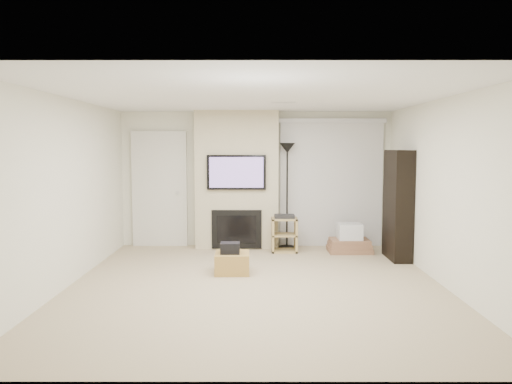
{
  "coord_description": "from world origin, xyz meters",
  "views": [
    {
      "loc": [
        0.01,
        -6.55,
        1.86
      ],
      "look_at": [
        0.0,
        1.2,
        1.15
      ],
      "focal_mm": 35.0,
      "sensor_mm": 36.0,
      "label": 1
    }
  ],
  "objects_px": {
    "av_stand": "(284,232)",
    "box_stack": "(349,241)",
    "floor_lamp": "(287,166)",
    "bookshelf": "(398,205)",
    "ottoman": "(232,263)"
  },
  "relations": [
    {
      "from": "ottoman",
      "to": "box_stack",
      "type": "bearing_deg",
      "value": 36.41
    },
    {
      "from": "box_stack",
      "to": "bookshelf",
      "type": "bearing_deg",
      "value": -37.94
    },
    {
      "from": "floor_lamp",
      "to": "av_stand",
      "type": "bearing_deg",
      "value": -101.12
    },
    {
      "from": "floor_lamp",
      "to": "bookshelf",
      "type": "height_order",
      "value": "floor_lamp"
    },
    {
      "from": "floor_lamp",
      "to": "bookshelf",
      "type": "relative_size",
      "value": 1.07
    },
    {
      "from": "box_stack",
      "to": "bookshelf",
      "type": "height_order",
      "value": "bookshelf"
    },
    {
      "from": "ottoman",
      "to": "box_stack",
      "type": "xyz_separation_m",
      "value": [
        2.0,
        1.48,
        0.04
      ]
    },
    {
      "from": "av_stand",
      "to": "bookshelf",
      "type": "bearing_deg",
      "value": -17.18
    },
    {
      "from": "floor_lamp",
      "to": "av_stand",
      "type": "distance_m",
      "value": 1.22
    },
    {
      "from": "av_stand",
      "to": "box_stack",
      "type": "distance_m",
      "value": 1.16
    },
    {
      "from": "box_stack",
      "to": "bookshelf",
      "type": "relative_size",
      "value": 0.42
    },
    {
      "from": "ottoman",
      "to": "floor_lamp",
      "type": "distance_m",
      "value": 2.46
    },
    {
      "from": "bookshelf",
      "to": "av_stand",
      "type": "bearing_deg",
      "value": 162.82
    },
    {
      "from": "floor_lamp",
      "to": "av_stand",
      "type": "xyz_separation_m",
      "value": [
        -0.06,
        -0.33,
        -1.17
      ]
    },
    {
      "from": "av_stand",
      "to": "bookshelf",
      "type": "xyz_separation_m",
      "value": [
        1.84,
        -0.57,
        0.55
      ]
    }
  ]
}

